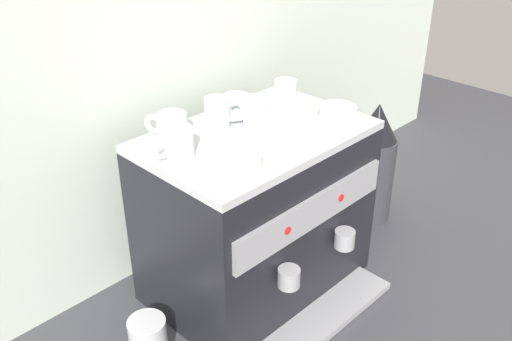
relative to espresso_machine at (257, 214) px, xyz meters
name	(u,v)px	position (x,y,z in m)	size (l,w,h in m)	color
ground_plane	(256,281)	(0.00, 0.00, -0.24)	(4.00, 4.00, 0.00)	#38383D
tiled_backsplash_wall	(178,66)	(0.00, 0.31, 0.35)	(2.80, 0.03, 1.19)	silver
espresso_machine	(257,214)	(0.00, 0.00, 0.00)	(0.59, 0.50, 0.49)	black
ceramic_cup_0	(219,113)	(-0.05, 0.09, 0.29)	(0.10, 0.07, 0.08)	silver
ceramic_cup_1	(286,91)	(0.21, 0.09, 0.28)	(0.09, 0.08, 0.06)	silver
ceramic_cup_2	(254,112)	(0.03, 0.04, 0.29)	(0.08, 0.10, 0.08)	silver
ceramic_cup_3	(235,106)	(0.03, 0.12, 0.28)	(0.09, 0.08, 0.06)	silver
ceramic_cup_4	(171,127)	(-0.18, 0.13, 0.28)	(0.08, 0.11, 0.07)	silver
ceramic_cup_5	(178,144)	(-0.23, 0.04, 0.29)	(0.11, 0.07, 0.07)	silver
ceramic_bowl_0	(294,109)	(0.15, 0.01, 0.26)	(0.09, 0.09, 0.04)	white
ceramic_bowl_1	(306,129)	(0.08, -0.10, 0.26)	(0.12, 0.12, 0.03)	white
ceramic_bowl_2	(234,161)	(-0.17, -0.09, 0.26)	(0.13, 0.13, 0.04)	white
ceramic_bowl_3	(338,114)	(0.21, -0.10, 0.27)	(0.10, 0.10, 0.04)	white
coffee_grinder	(373,164)	(0.53, -0.02, -0.04)	(0.15, 0.15, 0.42)	#333338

